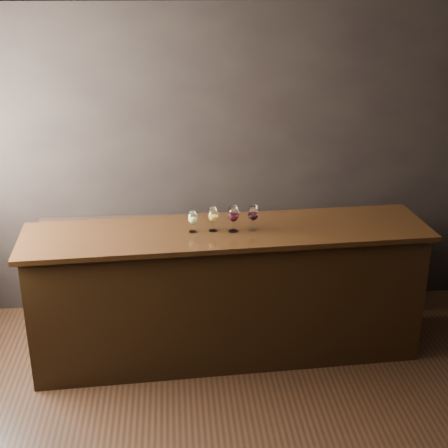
{
  "coord_description": "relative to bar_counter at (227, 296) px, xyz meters",
  "views": [
    {
      "loc": [
        -0.34,
        -3.19,
        3.0
      ],
      "look_at": [
        0.04,
        1.33,
        1.18
      ],
      "focal_mm": 50.0,
      "sensor_mm": 36.0,
      "label": 1
    }
  ],
  "objects": [
    {
      "name": "back_bar_shelf",
      "position": [
        -0.34,
        0.7,
        -0.08
      ],
      "size": [
        2.59,
        0.4,
        0.93
      ],
      "primitive_type": "cube",
      "color": "black",
      "rests_on": "ground"
    },
    {
      "name": "bar_counter",
      "position": [
        0.0,
        0.0,
        0.0
      ],
      "size": [
        3.14,
        0.84,
        1.09
      ],
      "primitive_type": "cube",
      "rotation": [
        0.0,
        0.0,
        0.05
      ],
      "color": "black",
      "rests_on": "ground"
    },
    {
      "name": "glass_white",
      "position": [
        -0.27,
        -0.02,
        0.7
      ],
      "size": [
        0.07,
        0.07,
        0.17
      ],
      "color": "white",
      "rests_on": "bar_top"
    },
    {
      "name": "glass_red_b",
      "position": [
        0.2,
        -0.01,
        0.72
      ],
      "size": [
        0.08,
        0.08,
        0.2
      ],
      "color": "white",
      "rests_on": "bar_top"
    },
    {
      "name": "bar_top",
      "position": [
        0.0,
        0.0,
        0.56
      ],
      "size": [
        3.25,
        0.92,
        0.04
      ],
      "primitive_type": "cube",
      "rotation": [
        0.0,
        0.0,
        0.05
      ],
      "color": "black",
      "rests_on": "bar_counter"
    },
    {
      "name": "glass_red_a",
      "position": [
        0.04,
        -0.03,
        0.73
      ],
      "size": [
        0.09,
        0.09,
        0.21
      ],
      "color": "white",
      "rests_on": "bar_top"
    },
    {
      "name": "room_shell",
      "position": [
        -0.31,
        -1.21,
        1.27
      ],
      "size": [
        5.02,
        4.52,
        2.81
      ],
      "color": "black",
      "rests_on": "ground"
    },
    {
      "name": "glass_amber",
      "position": [
        -0.11,
        -0.01,
        0.71
      ],
      "size": [
        0.08,
        0.08,
        0.19
      ],
      "color": "white",
      "rests_on": "bar_top"
    }
  ]
}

